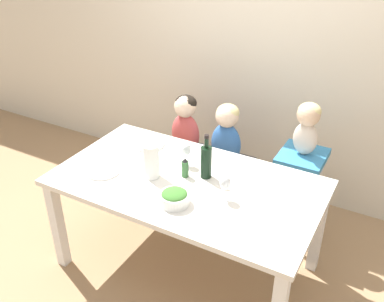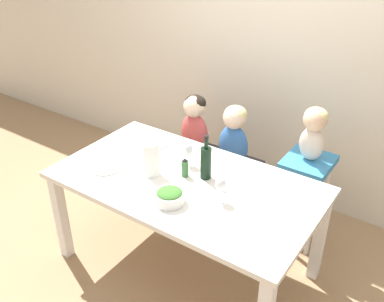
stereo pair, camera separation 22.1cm
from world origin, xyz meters
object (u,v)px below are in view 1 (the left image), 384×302
person_child_left (185,122)px  wine_bottle (206,161)px  dinner_plate_front_left (103,171)px  dinner_plate_back_left (149,145)px  person_child_center (227,132)px  paper_towel_roll (151,161)px  wine_glass_near (225,183)px  person_baby_right (308,123)px  chair_far_left (186,160)px  chair_right_highchair (300,173)px  salad_bowl_large (174,197)px  chair_far_center (225,171)px  wine_glass_far (186,150)px

person_child_left → wine_bottle: wine_bottle is taller
person_child_left → dinner_plate_front_left: 0.90m
dinner_plate_front_left → dinner_plate_back_left: (0.06, 0.45, 0.00)m
person_child_center → paper_towel_roll: 0.81m
person_child_center → wine_glass_near: (0.35, -0.78, 0.10)m
person_baby_right → dinner_plate_back_left: person_baby_right is taller
person_baby_right → dinner_plate_back_left: 1.13m
wine_glass_near → dinner_plate_front_left: bearing=-172.2°
chair_far_left → chair_right_highchair: size_ratio=0.64×
chair_right_highchair → wine_glass_near: bearing=-107.7°
chair_right_highchair → wine_glass_near: wine_glass_near is taller
salad_bowl_large → person_baby_right: bearing=63.2°
chair_right_highchair → salad_bowl_large: 1.10m
dinner_plate_back_left → wine_bottle: bearing=-16.9°
salad_bowl_large → dinner_plate_front_left: size_ratio=0.80×
paper_towel_roll → dinner_plate_back_left: 0.43m
chair_right_highchair → person_baby_right: size_ratio=1.85×
paper_towel_roll → chair_far_center: bearing=78.3°
chair_far_center → wine_glass_far: wine_glass_far is taller
salad_bowl_large → dinner_plate_front_left: 0.59m
chair_far_left → chair_right_highchair: chair_right_highchair is taller
person_child_left → paper_towel_roll: size_ratio=2.20×
chair_right_highchair → dinner_plate_front_left: bearing=-140.3°
person_baby_right → paper_towel_roll: person_baby_right is taller
person_child_left → person_baby_right: person_baby_right is taller
chair_far_center → wine_glass_near: wine_glass_near is taller
person_child_center → dinner_plate_front_left: 1.01m
chair_right_highchair → dinner_plate_front_left: (-1.07, -0.89, 0.18)m
wine_glass_near → wine_glass_far: (-0.39, 0.23, 0.00)m
chair_right_highchair → wine_glass_far: bearing=-139.5°
chair_far_left → wine_glass_near: wine_glass_near is taller
wine_glass_near → dinner_plate_back_left: 0.84m
dinner_plate_back_left → wine_glass_far: bearing=-15.4°
chair_right_highchair → wine_glass_near: (-0.25, -0.78, 0.28)m
chair_far_center → wine_bottle: wine_bottle is taller
chair_far_left → wine_bottle: size_ratio=1.51×
chair_far_left → salad_bowl_large: 1.14m
chair_right_highchair → salad_bowl_large: size_ratio=3.99×
person_child_center → wine_glass_near: 0.86m
chair_far_left → chair_right_highchair: (0.96, 0.00, 0.17)m
wine_glass_near → salad_bowl_large: bearing=-142.5°
paper_towel_roll → dinner_plate_back_left: paper_towel_roll is taller
person_baby_right → paper_towel_roll: size_ratio=1.67×
person_child_center → wine_glass_near: size_ratio=3.09×
person_child_left → salad_bowl_large: (0.48, -0.96, 0.03)m
person_baby_right → chair_far_left: bearing=-179.9°
paper_towel_roll → wine_glass_far: (0.12, 0.23, -0.00)m
paper_towel_roll → wine_glass_near: size_ratio=1.40×
person_child_center → person_baby_right: size_ratio=1.31×
salad_bowl_large → dinner_plate_back_left: 0.74m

